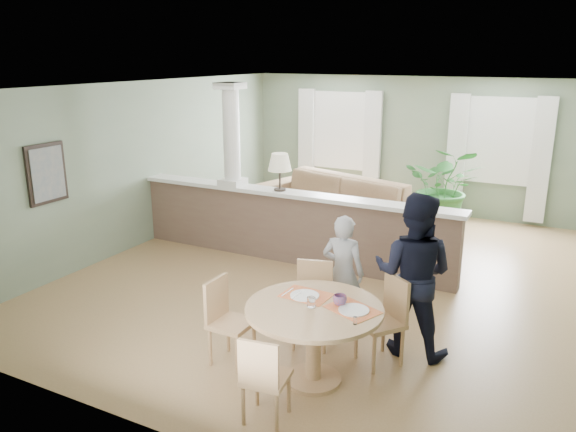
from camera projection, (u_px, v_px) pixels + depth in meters
The scene contains 12 objects.
ground at pixel (337, 275), 8.22m from camera, with size 8.00×8.00×0.00m, color tan.
room_shell at pixel (354, 146), 8.27m from camera, with size 7.02×8.02×2.71m.
pony_wall at pixel (284, 216), 8.63m from camera, with size 5.32×0.38×2.70m.
sofa at pixel (332, 204), 10.23m from camera, with size 3.26×1.28×0.95m, color olive.
houseplant at pixel (445, 187), 10.32m from camera, with size 1.37×1.19×1.52m, color #266026.
dining_table at pixel (315, 322), 5.38m from camera, with size 1.32×1.32×0.90m.
chair_far_boy at pixel (313, 299), 6.19m from camera, with size 0.51×0.51×0.92m.
chair_far_man at pixel (386, 316), 5.78m from camera, with size 0.59×0.59×0.93m.
chair_near at pixel (263, 376), 4.79m from camera, with size 0.43×0.43×0.84m.
chair_side at pixel (226, 317), 5.79m from camera, with size 0.41×0.41×0.90m.
child_person at pixel (343, 273), 6.45m from camera, with size 0.50×0.33×1.38m, color #9D9DA2.
man_person at pixel (413, 274), 5.88m from camera, with size 0.86×0.67×1.77m, color black.
Camera 1 is at (2.87, -7.14, 3.11)m, focal length 35.00 mm.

